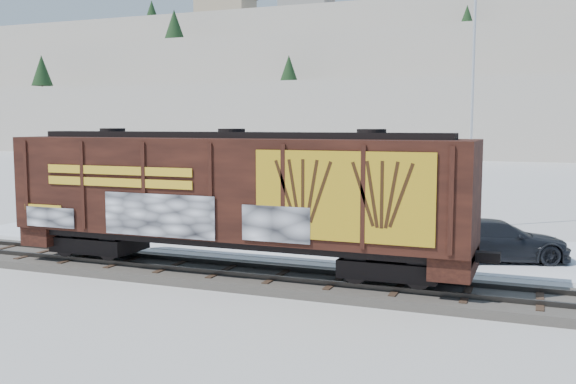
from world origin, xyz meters
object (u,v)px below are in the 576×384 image
at_px(car_white, 333,226).
at_px(car_dark, 497,240).
at_px(hopper_railcar, 232,193).
at_px(car_silver, 219,223).
at_px(flagpole, 473,133).

bearing_deg(car_white, car_dark, -98.31).
xyz_separation_m(hopper_railcar, car_white, (1.12, 7.77, -2.25)).
distance_m(hopper_railcar, car_white, 8.17).
distance_m(car_silver, car_dark, 11.78).
bearing_deg(car_white, car_silver, 114.98).
bearing_deg(car_white, hopper_railcar, 175.86).
height_order(car_silver, car_white, car_silver).
xyz_separation_m(flagpole, car_silver, (-10.07, -8.17, -3.92)).
height_order(hopper_railcar, flagpole, flagpole).
xyz_separation_m(hopper_railcar, car_silver, (-3.62, 5.96, -2.11)).
distance_m(flagpole, car_dark, 8.99).
bearing_deg(flagpole, car_dark, -77.79).
xyz_separation_m(car_white, car_dark, (7.03, -1.54, 0.12)).
relative_size(car_white, car_dark, 0.75).
height_order(flagpole, car_white, flagpole).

